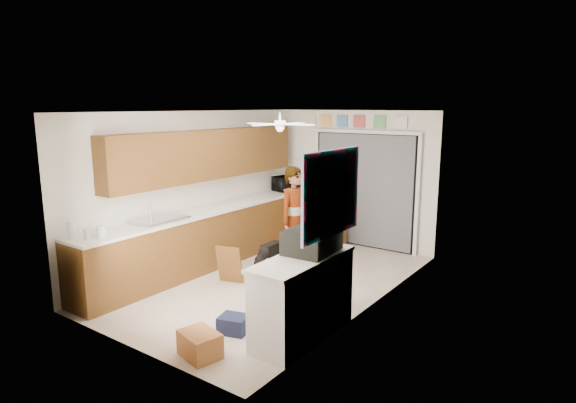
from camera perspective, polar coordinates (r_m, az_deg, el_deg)
The scene contains 41 objects.
floor at distance 7.32m, azimuth -1.85°, elevation -9.37°, with size 5.00×5.00×0.00m, color #BFAE9A.
ceiling at distance 6.84m, azimuth -1.98°, elevation 10.61°, with size 5.00×5.00×0.00m, color white.
wall_back at distance 9.06m, azimuth 7.75°, elevation 2.75°, with size 3.20×3.20×0.00m, color white.
wall_front at distance 5.26m, azimuth -18.71°, elevation -3.98°, with size 3.20×3.20×0.00m, color white.
wall_left at distance 8.03m, azimuth -11.02°, elevation 1.55°, with size 5.00×5.00×0.00m, color white.
wall_right at distance 6.15m, azimuth 10.01°, elevation -1.38°, with size 5.00×5.00×0.00m, color white.
left_base_cabinets at distance 8.00m, azimuth -9.31°, elevation -4.32°, with size 0.60×4.80×0.90m, color brown.
left_countertop at distance 7.88m, azimuth -9.37°, elevation -1.03°, with size 0.62×4.80×0.04m, color white.
upper_cabinets at distance 7.98m, azimuth -9.33°, elevation 5.53°, with size 0.32×4.00×0.80m, color brown.
sink_basin at distance 7.21m, azimuth -14.98°, elevation -2.13°, with size 0.50×0.76×0.06m, color silver.
faucet at distance 7.34m, azimuth -15.96°, elevation -1.19°, with size 0.03×0.03×0.22m, color silver.
peninsula_base at distance 9.03m, azimuth 3.32°, elevation -2.37°, with size 1.00×0.60×0.90m, color brown.
peninsula_top at distance 8.93m, azimuth 3.36°, elevation 0.56°, with size 1.04×0.64×0.04m, color white.
back_opening_recess at distance 8.95m, azimuth 9.04°, elevation 1.31°, with size 2.00×0.06×2.10m, color black.
curtain_panel at distance 8.92m, azimuth 8.93°, elevation 1.27°, with size 1.90×0.03×2.05m, color slate.
door_trim_left at distance 9.42m, azimuth 3.40°, elevation 1.92°, with size 0.06×0.04×2.10m, color white.
door_trim_right at distance 8.53m, azimuth 15.08°, elevation 0.56°, with size 0.06×0.04×2.10m, color white.
door_trim_head at distance 8.80m, azimuth 9.17°, elevation 8.15°, with size 2.10×0.04×0.06m, color white.
header_frame_0 at distance 9.23m, azimuth 4.50°, elevation 9.52°, with size 0.22×0.02×0.22m, color #F8B552.
header_frame_1 at distance 9.06m, azimuth 6.42°, elevation 9.45°, with size 0.22×0.02×0.22m, color #4B89C8.
header_frame_2 at distance 8.89m, azimuth 8.42°, elevation 9.37°, with size 0.22×0.02×0.22m, color #BC4A46.
header_frame_3 at distance 8.71m, azimuth 10.79°, elevation 9.25°, with size 0.22×0.02×0.22m, color #5EA460.
header_frame_4 at distance 8.55m, azimuth 13.25°, elevation 9.12°, with size 0.22×0.02×0.22m, color white.
route66_sign at distance 9.42m, azimuth 2.65°, elevation 9.58°, with size 0.22×0.02×0.26m, color silver.
right_counter_base at distance 5.51m, azimuth 1.79°, elevation -11.47°, with size 0.50×1.40×0.90m, color white.
right_counter_top at distance 5.35m, azimuth 1.73°, elevation -6.81°, with size 0.54×1.44×0.04m, color white.
abstract_painting at distance 5.21m, azimuth 5.20°, elevation 0.94°, with size 0.03×1.15×0.95m, color #F55AA5.
ceiling_fan at distance 7.01m, azimuth -0.96°, elevation 9.16°, with size 1.14×1.14×0.24m, color white.
microwave at distance 9.42m, azimuth -0.09°, elevation 2.16°, with size 0.52×0.36×0.29m, color black.
cup at distance 6.62m, azimuth -21.14°, elevation -3.44°, with size 0.12×0.12×0.09m, color white.
jar_a at distance 6.52m, azimuth -21.30°, elevation -3.39°, with size 0.11×0.11×0.15m, color silver.
jar_b at distance 6.57m, azimuth -22.70°, elevation -3.48°, with size 0.09×0.09×0.13m, color silver.
paper_towel_roll at distance 6.64m, azimuth -24.27°, elevation -3.06°, with size 0.10×0.10×0.22m, color white.
suitcase at distance 5.50m, azimuth 2.87°, elevation -4.61°, with size 0.48×0.64×0.27m, color black.
suitcase_rim at distance 5.53m, azimuth 2.86°, elevation -5.71°, with size 0.44×0.58×0.02m, color yellow.
suitcase_lid at distance 5.67m, azimuth 4.48°, elevation -1.52°, with size 0.42×0.03×0.50m, color black.
cardboard_box at distance 5.32m, azimuth -10.40°, elevation -16.32°, with size 0.43×0.32×0.27m, color #B66539.
navy_crate at distance 5.78m, azimuth -6.45°, elevation -14.25°, with size 0.32×0.27×0.20m, color black.
cabinet_door_panel at distance 7.18m, azimuth -6.94°, elevation -7.42°, with size 0.38×0.03×0.58m, color brown.
man at distance 7.48m, azimuth 0.89°, elevation -2.19°, with size 0.61×0.40×1.67m, color white.
dog at distance 7.83m, azimuth -1.91°, elevation -6.20°, with size 0.25×0.58×0.46m, color black.
Camera 1 is at (4.16, -5.43, 2.59)m, focal length 30.00 mm.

